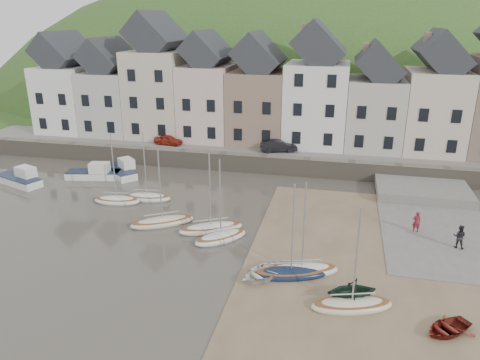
% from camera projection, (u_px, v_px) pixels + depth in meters
% --- Properties ---
extents(ground, '(160.00, 160.00, 0.00)m').
position_uv_depth(ground, '(221.00, 249.00, 31.31)').
color(ground, '#403B32').
rests_on(ground, ground).
extents(quay_land, '(90.00, 30.00, 1.50)m').
position_uv_depth(quay_land, '(284.00, 132.00, 60.40)').
color(quay_land, '#335221').
rests_on(quay_land, ground).
extents(quay_street, '(70.00, 7.00, 0.10)m').
position_uv_depth(quay_street, '(270.00, 149.00, 49.58)').
color(quay_street, slate).
rests_on(quay_street, quay_land).
extents(seawall, '(70.00, 1.20, 1.80)m').
position_uv_depth(seawall, '(264.00, 164.00, 46.59)').
color(seawall, slate).
rests_on(seawall, ground).
extents(beach, '(18.00, 26.00, 0.06)m').
position_uv_depth(beach, '(386.00, 268.00, 28.98)').
color(beach, brown).
rests_on(beach, ground).
extents(slipway, '(8.00, 18.00, 0.12)m').
position_uv_depth(slipway, '(432.00, 221.00, 35.46)').
color(slipway, slate).
rests_on(slipway, ground).
extents(hillside, '(134.40, 84.00, 84.00)m').
position_uv_depth(hillside, '(275.00, 188.00, 93.47)').
color(hillside, '#335221').
rests_on(hillside, ground).
extents(townhouse_terrace, '(61.05, 8.00, 13.93)m').
position_uv_depth(townhouse_terrace, '(292.00, 91.00, 50.47)').
color(townhouse_terrace, white).
rests_on(townhouse_terrace, quay_land).
extents(sailboat_0, '(4.31, 1.95, 6.32)m').
position_uv_depth(sailboat_0, '(147.00, 197.00, 39.70)').
color(sailboat_0, white).
rests_on(sailboat_0, ground).
extents(sailboat_1, '(4.13, 1.97, 6.32)m').
position_uv_depth(sailboat_1, '(117.00, 200.00, 39.04)').
color(sailboat_1, white).
rests_on(sailboat_1, ground).
extents(sailboat_2, '(4.99, 3.92, 6.32)m').
position_uv_depth(sailboat_2, '(162.00, 222.00, 34.95)').
color(sailboat_2, beige).
rests_on(sailboat_2, ground).
extents(sailboat_3, '(3.99, 3.91, 6.32)m').
position_uv_depth(sailboat_3, '(221.00, 237.00, 32.50)').
color(sailboat_3, white).
rests_on(sailboat_3, ground).
extents(sailboat_4, '(4.99, 3.63, 6.32)m').
position_uv_depth(sailboat_4, '(211.00, 228.00, 33.91)').
color(sailboat_4, white).
rests_on(sailboat_4, ground).
extents(sailboat_5, '(4.98, 2.88, 6.32)m').
position_uv_depth(sailboat_5, '(291.00, 273.00, 27.95)').
color(sailboat_5, '#121F39').
rests_on(sailboat_5, ground).
extents(sailboat_6, '(4.88, 2.87, 6.32)m').
position_uv_depth(sailboat_6, '(302.00, 270.00, 28.26)').
color(sailboat_6, white).
rests_on(sailboat_6, ground).
extents(sailboat_7, '(4.81, 2.79, 6.32)m').
position_uv_depth(sailboat_7, '(352.00, 305.00, 24.86)').
color(sailboat_7, beige).
rests_on(sailboat_7, ground).
extents(motorboat_0, '(5.51, 2.71, 1.70)m').
position_uv_depth(motorboat_0, '(95.00, 173.00, 44.92)').
color(motorboat_0, white).
rests_on(motorboat_0, ground).
extents(motorboat_1, '(5.63, 3.43, 1.70)m').
position_uv_depth(motorboat_1, '(20.00, 178.00, 43.41)').
color(motorboat_1, white).
rests_on(motorboat_1, ground).
extents(motorboat_2, '(4.77, 4.42, 1.70)m').
position_uv_depth(motorboat_2, '(121.00, 170.00, 45.79)').
color(motorboat_2, white).
rests_on(motorboat_2, ground).
extents(rowboat_white, '(4.01, 4.13, 0.70)m').
position_uv_depth(rowboat_white, '(264.00, 272.00, 27.72)').
color(rowboat_white, white).
rests_on(rowboat_white, beach).
extents(rowboat_green, '(3.46, 3.24, 1.47)m').
position_uv_depth(rowboat_green, '(352.00, 290.00, 25.23)').
color(rowboat_green, '#163221').
rests_on(rowboat_green, beach).
extents(rowboat_red, '(3.32, 3.20, 0.56)m').
position_uv_depth(rowboat_red, '(447.00, 328.00, 22.88)').
color(rowboat_red, maroon).
rests_on(rowboat_red, beach).
extents(person_red, '(0.59, 0.39, 1.58)m').
position_uv_depth(person_red, '(417.00, 222.00, 33.40)').
color(person_red, maroon).
rests_on(person_red, slipway).
extents(person_dark, '(0.97, 0.86, 1.68)m').
position_uv_depth(person_dark, '(459.00, 237.00, 31.04)').
color(person_dark, '#232227').
rests_on(person_dark, slipway).
extents(car_left, '(3.38, 1.71, 1.10)m').
position_uv_depth(car_left, '(168.00, 140.00, 50.87)').
color(car_left, maroon).
rests_on(car_left, quay_street).
extents(car_right, '(4.08, 2.45, 1.27)m').
position_uv_depth(car_right, '(279.00, 146.00, 48.20)').
color(car_right, black).
rests_on(car_right, quay_street).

